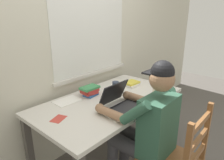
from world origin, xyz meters
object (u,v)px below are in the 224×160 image
at_px(coffee_mug_white, 156,91).
at_px(laptop, 121,102).
at_px(book_stack_main, 90,91).
at_px(computer_mouse, 140,100).
at_px(landscape_photo_print, 59,119).
at_px(book_stack_side, 131,84).
at_px(desk, 110,107).
at_px(coffee_mug_dark, 116,85).
at_px(seated_person, 146,124).

bearing_deg(coffee_mug_white, laptop, 167.82).
bearing_deg(book_stack_main, computer_mouse, -64.84).
distance_m(laptop, computer_mouse, 0.23).
height_order(computer_mouse, landscape_photo_print, computer_mouse).
xyz_separation_m(laptop, coffee_mug_white, (0.46, -0.10, -0.00)).
relative_size(coffee_mug_white, book_stack_side, 0.60).
distance_m(desk, coffee_mug_white, 0.51).
bearing_deg(coffee_mug_dark, laptop, -133.62).
height_order(seated_person, coffee_mug_dark, seated_person).
relative_size(coffee_mug_white, coffee_mug_dark, 0.99).
xyz_separation_m(desk, book_stack_main, (-0.07, 0.22, 0.14)).
relative_size(laptop, book_stack_side, 1.80).
xyz_separation_m(laptop, coffee_mug_dark, (0.33, 0.35, -0.01)).
bearing_deg(book_stack_main, laptop, -90.43).
height_order(coffee_mug_dark, book_stack_side, coffee_mug_dark).
height_order(desk, book_stack_main, book_stack_main).
height_order(coffee_mug_dark, book_stack_main, book_stack_main).
xyz_separation_m(coffee_mug_white, coffee_mug_dark, (-0.13, 0.44, -0.00)).
relative_size(computer_mouse, coffee_mug_dark, 0.90).
xyz_separation_m(coffee_mug_dark, book_stack_main, (-0.33, 0.08, 0.01)).
bearing_deg(seated_person, desk, 78.82).
height_order(coffee_mug_dark, landscape_photo_print, coffee_mug_dark).
relative_size(desk, seated_person, 1.23).
relative_size(coffee_mug_dark, book_stack_main, 0.58).
relative_size(computer_mouse, landscape_photo_print, 0.77).
bearing_deg(laptop, book_stack_main, 89.57).
relative_size(desk, laptop, 4.65).
relative_size(seated_person, book_stack_side, 6.82).
bearing_deg(computer_mouse, book_stack_side, 47.01).
bearing_deg(coffee_mug_white, book_stack_side, 79.37).
distance_m(computer_mouse, book_stack_main, 0.53).
bearing_deg(seated_person, laptop, 85.59).
bearing_deg(coffee_mug_white, book_stack_main, 130.94).
height_order(desk, seated_person, seated_person).
distance_m(coffee_mug_white, landscape_photo_print, 1.02).
relative_size(computer_mouse, coffee_mug_white, 0.90).
xyz_separation_m(coffee_mug_dark, landscape_photo_print, (-0.83, -0.09, -0.04)).
xyz_separation_m(seated_person, landscape_photo_print, (-0.48, 0.54, 0.06)).
xyz_separation_m(coffee_mug_white, book_stack_main, (-0.45, 0.52, 0.01)).
bearing_deg(desk, seated_person, -101.18).
bearing_deg(seated_person, book_stack_main, 87.96).
bearing_deg(seated_person, computer_mouse, 43.60).
bearing_deg(laptop, coffee_mug_dark, 46.38).
height_order(seated_person, book_stack_side, seated_person).
bearing_deg(coffee_mug_dark, book_stack_side, -20.49).
relative_size(coffee_mug_white, book_stack_main, 0.57).
relative_size(seated_person, laptop, 3.79).
xyz_separation_m(computer_mouse, landscape_photo_print, (-0.73, 0.31, -0.02)).
distance_m(seated_person, computer_mouse, 0.35).
relative_size(desk, coffee_mug_dark, 13.76).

